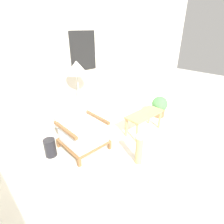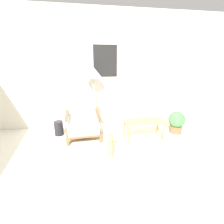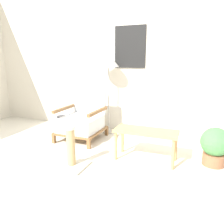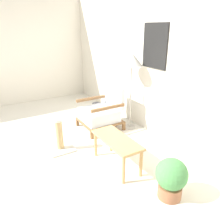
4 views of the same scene
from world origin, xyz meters
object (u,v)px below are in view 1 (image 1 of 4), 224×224
floor_lamp (77,71)px  vase (50,148)px  coffee_table (144,116)px  potted_plant (159,106)px  scratching_post (139,155)px  armchair (81,132)px

floor_lamp → vase: 1.40m
coffee_table → vase: (-1.73, 0.60, -0.20)m
vase → potted_plant: 2.62m
vase → scratching_post: 1.46m
floor_lamp → coffee_table: size_ratio=1.73×
vase → potted_plant: (2.58, -0.42, 0.11)m
armchair → vase: (-0.52, 0.17, -0.16)m
potted_plant → scratching_post: scratching_post is taller
floor_lamp → scratching_post: floor_lamp is taller
armchair → scratching_post: size_ratio=1.50×
potted_plant → scratching_post: 1.82m
armchair → floor_lamp: 1.08m
armchair → vase: size_ratio=2.57×
vase → coffee_table: bearing=-19.2°
coffee_table → vase: coffee_table is taller
floor_lamp → scratching_post: (0.09, -1.43, -1.08)m
armchair → vase: 0.57m
potted_plant → coffee_table: bearing=-167.6°
vase → scratching_post: size_ratio=0.58×
floor_lamp → coffee_table: 1.56m
potted_plant → armchair: bearing=173.2°
vase → scratching_post: scratching_post is taller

